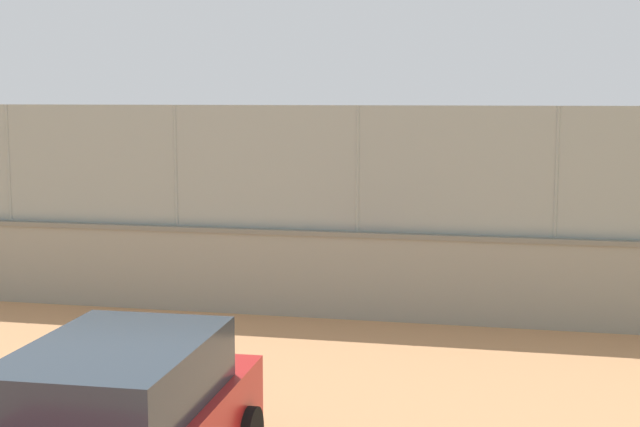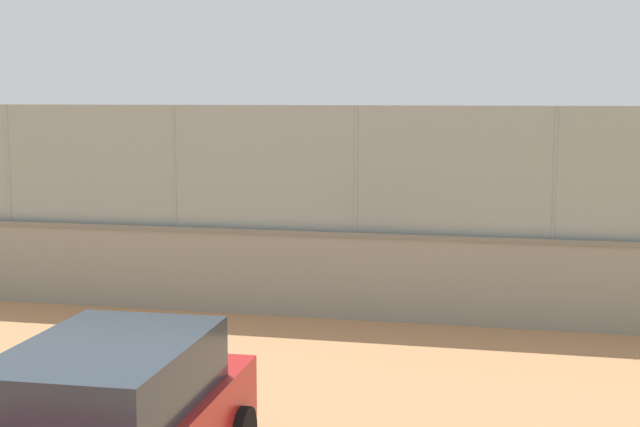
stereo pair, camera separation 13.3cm
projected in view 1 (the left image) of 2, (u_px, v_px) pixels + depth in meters
ground_plane at (443, 222)px, 27.15m from camera, size 260.00×260.00×0.00m
perimeter_wall at (357, 274)px, 15.42m from camera, size 32.69×1.31×1.48m
fence_panel_on_wall at (358, 169)px, 15.19m from camera, size 32.09×0.96×2.10m
player_at_service_line at (384, 229)px, 19.63m from camera, size 0.96×0.89×1.53m
player_crossing_court at (257, 200)px, 24.39m from camera, size 0.75×1.22×1.62m
sports_ball at (330, 285)px, 17.93m from camera, size 0.11×0.11×0.11m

